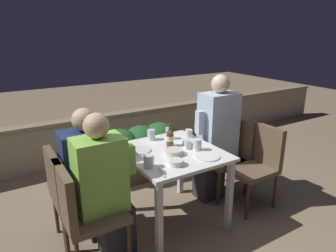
{
  "coord_description": "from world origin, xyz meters",
  "views": [
    {
      "loc": [
        -1.35,
        -2.15,
        1.78
      ],
      "look_at": [
        0.0,
        0.07,
        0.95
      ],
      "focal_mm": 32.0,
      "sensor_mm": 36.0,
      "label": 1
    }
  ],
  "objects_px": {
    "chair_left_far": "(69,189)",
    "person_blue_shirt": "(216,138)",
    "beer_bottle": "(170,137)",
    "chair_left_near": "(80,207)",
    "person_navy_jumper": "(92,175)",
    "chair_right_near": "(256,158)",
    "person_green_blouse": "(105,188)",
    "chair_right_far": "(228,149)",
    "potted_plant": "(208,135)"
  },
  "relations": [
    {
      "from": "chair_left_far",
      "to": "person_blue_shirt",
      "type": "distance_m",
      "value": 1.57
    },
    {
      "from": "person_blue_shirt",
      "to": "beer_bottle",
      "type": "bearing_deg",
      "value": -175.15
    },
    {
      "from": "beer_bottle",
      "to": "chair_left_near",
      "type": "bearing_deg",
      "value": -165.27
    },
    {
      "from": "person_navy_jumper",
      "to": "chair_right_near",
      "type": "distance_m",
      "value": 1.67
    },
    {
      "from": "chair_left_far",
      "to": "person_blue_shirt",
      "type": "bearing_deg",
      "value": -0.58
    },
    {
      "from": "chair_right_near",
      "to": "beer_bottle",
      "type": "distance_m",
      "value": 0.98
    },
    {
      "from": "person_green_blouse",
      "to": "chair_left_far",
      "type": "bearing_deg",
      "value": 123.06
    },
    {
      "from": "beer_bottle",
      "to": "person_blue_shirt",
      "type": "bearing_deg",
      "value": 4.85
    },
    {
      "from": "chair_left_near",
      "to": "person_green_blouse",
      "type": "relative_size",
      "value": 0.7
    },
    {
      "from": "chair_right_far",
      "to": "chair_right_near",
      "type": "bearing_deg",
      "value": -77.66
    },
    {
      "from": "person_green_blouse",
      "to": "beer_bottle",
      "type": "distance_m",
      "value": 0.81
    },
    {
      "from": "chair_left_far",
      "to": "chair_right_far",
      "type": "height_order",
      "value": "same"
    },
    {
      "from": "chair_right_near",
      "to": "potted_plant",
      "type": "height_order",
      "value": "chair_right_near"
    },
    {
      "from": "chair_right_near",
      "to": "person_blue_shirt",
      "type": "bearing_deg",
      "value": 128.43
    },
    {
      "from": "chair_left_far",
      "to": "person_navy_jumper",
      "type": "relative_size",
      "value": 0.72
    },
    {
      "from": "person_navy_jumper",
      "to": "chair_left_near",
      "type": "bearing_deg",
      "value": -122.1
    },
    {
      "from": "chair_left_far",
      "to": "chair_right_near",
      "type": "distance_m",
      "value": 1.86
    },
    {
      "from": "person_green_blouse",
      "to": "chair_left_near",
      "type": "bearing_deg",
      "value": -180.0
    },
    {
      "from": "chair_right_near",
      "to": "chair_right_far",
      "type": "bearing_deg",
      "value": 102.34
    },
    {
      "from": "chair_right_far",
      "to": "potted_plant",
      "type": "height_order",
      "value": "chair_right_far"
    },
    {
      "from": "person_navy_jumper",
      "to": "person_green_blouse",
      "type": "bearing_deg",
      "value": -89.43
    },
    {
      "from": "person_navy_jumper",
      "to": "beer_bottle",
      "type": "height_order",
      "value": "person_navy_jumper"
    },
    {
      "from": "person_green_blouse",
      "to": "beer_bottle",
      "type": "height_order",
      "value": "person_green_blouse"
    },
    {
      "from": "person_green_blouse",
      "to": "chair_right_far",
      "type": "bearing_deg",
      "value": 10.96
    },
    {
      "from": "potted_plant",
      "to": "chair_left_far",
      "type": "bearing_deg",
      "value": -162.94
    },
    {
      "from": "chair_left_near",
      "to": "chair_right_near",
      "type": "height_order",
      "value": "same"
    },
    {
      "from": "person_green_blouse",
      "to": "chair_right_near",
      "type": "relative_size",
      "value": 1.43
    },
    {
      "from": "person_navy_jumper",
      "to": "potted_plant",
      "type": "bearing_deg",
      "value": 18.9
    },
    {
      "from": "person_blue_shirt",
      "to": "potted_plant",
      "type": "relative_size",
      "value": 1.82
    },
    {
      "from": "person_navy_jumper",
      "to": "potted_plant",
      "type": "relative_size",
      "value": 1.6
    },
    {
      "from": "person_navy_jumper",
      "to": "beer_bottle",
      "type": "relative_size",
      "value": 5.3
    },
    {
      "from": "person_blue_shirt",
      "to": "beer_bottle",
      "type": "height_order",
      "value": "person_blue_shirt"
    },
    {
      "from": "chair_left_far",
      "to": "person_navy_jumper",
      "type": "bearing_deg",
      "value": -0.0
    },
    {
      "from": "potted_plant",
      "to": "person_green_blouse",
      "type": "bearing_deg",
      "value": -152.33
    },
    {
      "from": "chair_left_far",
      "to": "beer_bottle",
      "type": "distance_m",
      "value": 1.0
    },
    {
      "from": "chair_left_near",
      "to": "beer_bottle",
      "type": "height_order",
      "value": "beer_bottle"
    },
    {
      "from": "person_blue_shirt",
      "to": "potted_plant",
      "type": "bearing_deg",
      "value": 57.54
    },
    {
      "from": "chair_right_near",
      "to": "beer_bottle",
      "type": "bearing_deg",
      "value": 161.67
    },
    {
      "from": "potted_plant",
      "to": "person_blue_shirt",
      "type": "bearing_deg",
      "value": -122.46
    },
    {
      "from": "chair_right_far",
      "to": "chair_left_far",
      "type": "bearing_deg",
      "value": 179.48
    },
    {
      "from": "chair_left_far",
      "to": "potted_plant",
      "type": "bearing_deg",
      "value": 17.06
    },
    {
      "from": "chair_left_far",
      "to": "beer_bottle",
      "type": "relative_size",
      "value": 3.8
    },
    {
      "from": "person_green_blouse",
      "to": "chair_right_far",
      "type": "distance_m",
      "value": 1.58
    },
    {
      "from": "potted_plant",
      "to": "beer_bottle",
      "type": "bearing_deg",
      "value": -146.35
    },
    {
      "from": "chair_left_near",
      "to": "beer_bottle",
      "type": "bearing_deg",
      "value": 14.73
    },
    {
      "from": "potted_plant",
      "to": "chair_right_near",
      "type": "bearing_deg",
      "value": -97.02
    },
    {
      "from": "chair_left_near",
      "to": "person_blue_shirt",
      "type": "bearing_deg",
      "value": 10.93
    },
    {
      "from": "chair_right_near",
      "to": "person_blue_shirt",
      "type": "height_order",
      "value": "person_blue_shirt"
    },
    {
      "from": "chair_right_near",
      "to": "potted_plant",
      "type": "xyz_separation_m",
      "value": [
        0.12,
        0.96,
        -0.06
      ]
    },
    {
      "from": "chair_right_far",
      "to": "chair_left_near",
      "type": "bearing_deg",
      "value": -170.28
    }
  ]
}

